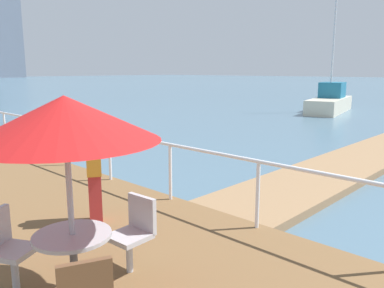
% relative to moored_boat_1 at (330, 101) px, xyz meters
% --- Properties ---
extents(ground_plane, '(300.00, 300.00, 0.00)m').
position_rel_moored_boat_1_xyz_m(ground_plane, '(-17.38, 6.97, -0.71)').
color(ground_plane, slate).
extents(floating_dock, '(15.18, 2.00, 0.18)m').
position_rel_moored_boat_1_xyz_m(floating_dock, '(-13.30, -7.01, -0.62)').
color(floating_dock, '#93704C').
rests_on(floating_dock, ground_plane).
extents(boardwalk_railing, '(0.06, 27.21, 1.08)m').
position_rel_moored_boat_1_xyz_m(boardwalk_railing, '(-20.53, -4.20, 0.55)').
color(boardwalk_railing, white).
rests_on(boardwalk_railing, boardwalk).
extents(moored_boat_1, '(6.67, 3.20, 8.22)m').
position_rel_moored_boat_1_xyz_m(moored_boat_1, '(0.00, 0.00, 0.00)').
color(moored_boat_1, beige).
rests_on(moored_boat_1, ground_plane).
extents(cafe_table_round, '(0.80, 0.80, 0.74)m').
position_rel_moored_boat_1_xyz_m(cafe_table_round, '(-23.46, -7.77, 0.35)').
color(cafe_table_round, '#ADADB2').
rests_on(cafe_table_round, boardwalk).
extents(patio_umbrella, '(1.87, 1.87, 2.16)m').
position_rel_moored_boat_1_xyz_m(patio_umbrella, '(-23.46, -7.77, 1.62)').
color(patio_umbrella, '#B2B2B7').
rests_on(patio_umbrella, boardwalk).
extents(cafe_chair_0, '(0.50, 0.47, 0.90)m').
position_rel_moored_boat_1_xyz_m(cafe_chair_0, '(-22.61, -7.72, 0.22)').
color(cafe_chair_0, '#B7B7BC').
rests_on(cafe_chair_0, boardwalk).
extents(cafe_chair_1, '(0.61, 0.62, 0.90)m').
position_rel_moored_boat_1_xyz_m(cafe_chair_1, '(-23.86, -7.02, 0.22)').
color(cafe_chair_1, '#B7B7BC').
rests_on(cafe_chair_1, boardwalk).
extents(pedestrian_1, '(0.38, 0.42, 1.60)m').
position_rel_moored_boat_1_xyz_m(pedestrian_1, '(-22.09, -6.04, 0.51)').
color(pedestrian_1, '#BF3333').
rests_on(pedestrian_1, boardwalk).
extents(skyline_tower_6, '(10.44, 9.61, 47.62)m').
position_rel_moored_boat_1_xyz_m(skyline_tower_6, '(33.61, 140.42, 23.10)').
color(skyline_tower_6, slate).
rests_on(skyline_tower_6, ground_plane).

